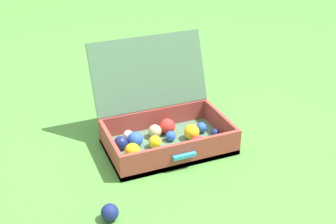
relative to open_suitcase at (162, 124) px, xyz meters
The scene contains 3 objects.
ground_plane 0.14m from the open_suitcase, 145.17° to the right, with size 16.00×16.00×0.00m, color #4C8C38.
open_suitcase is the anchor object (origin of this frame).
stray_ball_on_grass 0.60m from the open_suitcase, 131.18° to the right, with size 0.07×0.07×0.07m, color navy.
Camera 1 is at (-0.62, -1.71, 1.18)m, focal length 47.93 mm.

